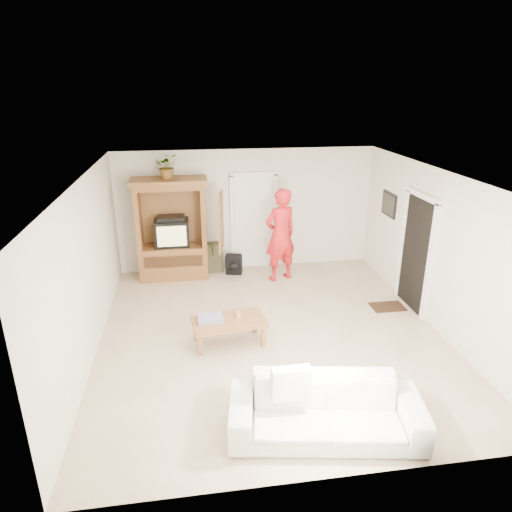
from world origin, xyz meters
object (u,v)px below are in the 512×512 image
(man, at_px, (280,235))
(sofa, at_px, (326,410))
(armoire, at_px, (173,236))
(coffee_table, at_px, (229,323))

(man, distance_m, sofa, 4.59)
(armoire, relative_size, coffee_table, 1.75)
(sofa, xyz_separation_m, coffee_table, (-0.92, 2.15, 0.04))
(armoire, distance_m, man, 2.21)
(man, bearing_deg, sofa, 64.45)
(man, height_order, coffee_table, man)
(coffee_table, bearing_deg, armoire, 99.63)
(sofa, bearing_deg, coffee_table, 122.68)
(coffee_table, bearing_deg, man, 54.28)
(sofa, height_order, coffee_table, sofa)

